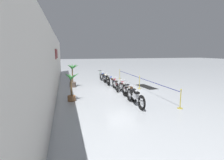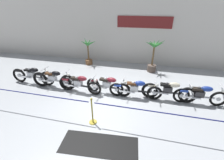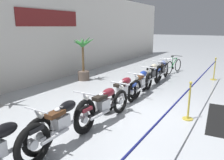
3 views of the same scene
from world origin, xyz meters
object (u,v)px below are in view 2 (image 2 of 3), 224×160
Objects in this scene: potted_palm_left_of_row at (153,56)px; motorcycle_cream_5 at (169,91)px; stanchion_far_left at (55,100)px; potted_palm_right_of_row at (88,53)px; floor_banner at (99,145)px; motorcycle_black_1 at (54,79)px; motorcycle_maroon_3 at (108,85)px; motorcycle_maroon_2 at (79,84)px; stanchion_mid_left at (92,115)px; motorcycle_black_0 at (33,75)px; motorcycle_blue_6 at (201,95)px; motorcycle_blue_4 at (136,89)px.

motorcycle_cream_5 is at bearing -77.11° from potted_palm_left_of_row.
motorcycle_cream_5 is 0.22× the size of stanchion_far_left.
floor_banner is at bearing -66.37° from potted_palm_right_of_row.
motorcycle_maroon_3 is at bearing 1.82° from motorcycle_black_1.
potted_palm_left_of_row is (3.34, 3.34, 0.53)m from motorcycle_maroon_2.
potted_palm_left_of_row is at bearing 102.89° from motorcycle_cream_5.
floor_banner is (0.52, -0.87, -0.35)m from stanchion_mid_left.
motorcycle_black_0 is 2.76m from motorcycle_maroon_2.
motorcycle_black_0 is 5.45m from floor_banner.
motorcycle_black_0 is 4.55m from stanchion_mid_left.
motorcycle_blue_6 reaches higher than motorcycle_maroon_3.
stanchion_far_left is (-4.14, -2.09, 0.27)m from motorcycle_cream_5.
motorcycle_maroon_2 reaches higher than floor_banner.
potted_palm_right_of_row is at bearing 108.38° from floor_banner.
motorcycle_blue_4 is at bearing 56.01° from stanchion_mid_left.
motorcycle_cream_5 is at bearing 5.48° from motorcycle_blue_4.
motorcycle_maroon_3 is at bearing 88.80° from stanchion_mid_left.
potted_palm_left_of_row reaches higher than stanchion_mid_left.
motorcycle_maroon_2 is (2.74, -0.24, -0.02)m from motorcycle_black_0.
motorcycle_black_1 is at bearing 133.93° from floor_banner.
motorcycle_maroon_2 is (1.41, -0.10, -0.02)m from motorcycle_black_1.
potted_palm_left_of_row reaches higher than motorcycle_maroon_2.
stanchion_mid_left reaches higher than motorcycle_blue_4.
potted_palm_left_of_row is 6.30m from floor_banner.
potted_palm_left_of_row is at bearing 70.63° from floor_banner.
motorcycle_black_1 is 1.05× the size of motorcycle_maroon_2.
motorcycle_black_1 reaches higher than floor_banner.
motorcycle_maroon_2 is at bearing -4.04° from motorcycle_black_1.
stanchion_far_left is (-2.72, -1.96, 0.28)m from motorcycle_blue_4.
motorcycle_maroon_3 is 2.01m from stanchion_mid_left.
potted_palm_left_of_row reaches higher than potted_palm_right_of_row.
motorcycle_maroon_2 is 5.30m from motorcycle_blue_6.
motorcycle_maroon_2 is at bearing 125.64° from stanchion_mid_left.
floor_banner is (1.82, -2.69, -0.46)m from motorcycle_maroon_2.
motorcycle_maroon_2 is at bearing 86.90° from stanchion_far_left.
motorcycle_black_0 is 0.23× the size of stanchion_far_left.
stanchion_far_left is (1.32, -1.92, 0.25)m from motorcycle_black_1.
potted_palm_right_of_row is at bearing 104.57° from motorcycle_maroon_2.
motorcycle_black_1 reaches higher than motorcycle_blue_4.
potted_palm_left_of_row is (-1.96, 3.07, 0.53)m from motorcycle_blue_6.
stanchion_mid_left is at bearing 115.25° from floor_banner.
motorcycle_maroon_3 is 0.93× the size of floor_banner.
stanchion_mid_left reaches higher than motorcycle_black_0.
floor_banner is at bearing -80.67° from motorcycle_maroon_3.
motorcycle_black_0 is at bearing 142.02° from floor_banner.
floor_banner is (3.24, -2.79, -0.48)m from motorcycle_black_1.
motorcycle_maroon_2 reaches higher than motorcycle_maroon_3.
stanchion_mid_left is at bearing -123.99° from motorcycle_blue_4.
motorcycle_blue_4 is 3.36m from stanchion_far_left.
motorcycle_blue_4 is at bearing 35.69° from stanchion_far_left.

